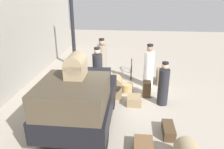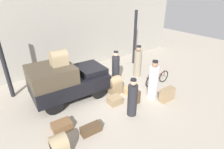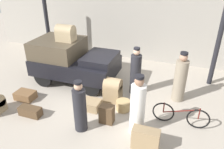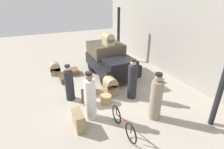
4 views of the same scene
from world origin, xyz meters
The scene contains 19 objects.
ground_plane centered at (0.00, 0.00, 0.00)m, with size 30.00×30.00×0.00m, color #A89E8E.
station_building_facade centered at (0.00, 4.08, 2.25)m, with size 16.00×0.15×4.50m.
canopy_pillar_left centered at (-3.85, 2.52, 1.71)m, with size 0.18×0.18×3.43m.
canopy_pillar_right centered at (3.56, 2.52, 1.71)m, with size 0.18×0.18×3.43m.
truck centered at (-1.76, 0.95, 0.92)m, with size 3.28×1.88×1.68m.
bicycle centered at (2.59, -0.49, 0.34)m, with size 1.66×0.04×0.70m.
wicker_basket centered at (0.78, -0.34, 0.17)m, with size 0.47×0.47×0.33m.
porter_lifting_near_truck centered at (-0.11, -1.64, 0.72)m, with size 0.37×0.37×1.59m.
porter_with_bicycle centered at (1.44, -1.22, 0.83)m, with size 0.41×0.41×1.82m.
porter_standing_middle centered at (0.87, 0.85, 0.82)m, with size 0.39×0.39×1.78m.
conductor_in_dark_uniform centered at (2.43, 0.90, 0.82)m, with size 0.43×0.43×1.80m.
trunk_umber_medium centered at (-0.22, -0.64, 0.15)m, with size 0.58×0.50×0.31m.
suitcase_tan_flat centered at (1.82, -1.78, 0.31)m, with size 0.71×0.31×0.61m.
suitcase_black_upright centered at (-1.92, -1.62, 0.15)m, with size 0.73×0.31×0.30m.
suitcase_small_leather centered at (0.50, -1.11, 0.29)m, with size 0.43×0.30×0.59m.
trunk_large_brown centered at (-3.10, -1.86, 0.32)m, with size 0.48×0.55×0.68m.
trunk_barrel_dark centered at (0.26, 0.10, 0.43)m, with size 0.57×0.54×0.86m.
trunk_wicker_pale centered at (-2.70, -0.89, 0.14)m, with size 0.68×0.48×0.28m.
trunk_on_truck_roof centered at (-1.93, 0.95, 1.98)m, with size 0.68×0.49×0.63m.
Camera 4 is at (6.56, -2.70, 4.18)m, focal length 28.00 mm.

